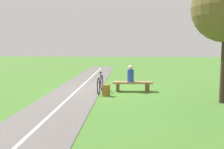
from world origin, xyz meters
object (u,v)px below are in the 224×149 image
(bicycle, at_px, (100,84))
(backpack, at_px, (106,90))
(bench, at_px, (133,85))
(person_seated, at_px, (131,74))

(bicycle, bearing_deg, backpack, 23.42)
(backpack, bearing_deg, bench, -132.63)
(bicycle, relative_size, backpack, 3.87)
(backpack, bearing_deg, person_seated, -130.23)
(bench, height_order, bicycle, bicycle)
(bench, xyz_separation_m, bicycle, (1.49, 0.36, 0.07))
(bench, distance_m, backpack, 1.65)
(bench, relative_size, backpack, 3.96)
(bench, distance_m, person_seated, 0.50)
(person_seated, distance_m, backpack, 1.68)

